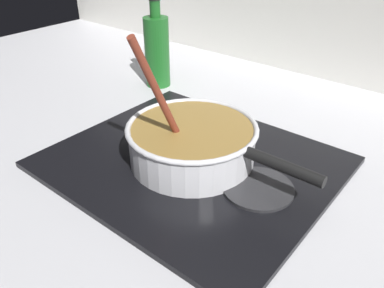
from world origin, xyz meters
The scene contains 6 objects.
ground centered at (0.00, 0.00, -0.02)m, with size 2.40×1.60×0.04m, color #B7B7BC.
hob_plate centered at (0.03, 0.14, 0.01)m, with size 0.56×0.48×0.01m, color black.
burner_ring centered at (0.03, 0.14, 0.02)m, with size 0.19×0.19×0.01m, color #592D0C.
spare_burner centered at (0.19, 0.14, 0.01)m, with size 0.14×0.14×0.01m, color #262628.
cooking_pan centered at (0.04, 0.14, 0.06)m, with size 0.41×0.27×0.29m.
sauce_bottle centered at (-0.32, 0.42, 0.11)m, with size 0.07×0.07×0.26m.
Camera 1 is at (0.46, -0.39, 0.46)m, focal length 36.34 mm.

